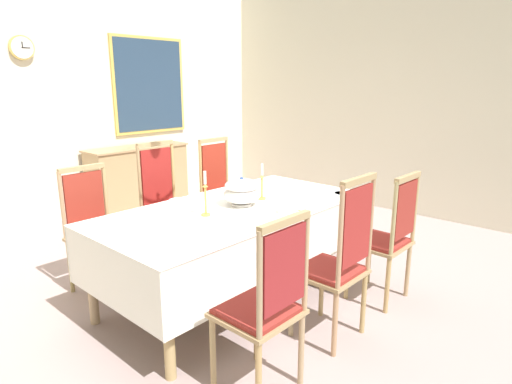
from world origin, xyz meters
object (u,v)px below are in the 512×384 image
candlestick_west (205,198)px  bowl_far_left (179,201)px  chair_south_a (266,303)px  chair_north_a (94,228)px  mounted_clock (22,48)px  framed_painting (149,86)px  chair_south_b (339,259)px  bowl_near_left (342,194)px  chair_north_b (165,205)px  spoon_secondary (294,208)px  candlestick_east (262,186)px  spoon_primary (345,193)px  soup_tureen (242,191)px  chair_south_c (388,235)px  bowl_near_right (288,210)px  sideboard (139,178)px  dining_table (236,216)px  chair_north_c (222,192)px

candlestick_west → bowl_far_left: 0.46m
chair_south_a → chair_north_a: size_ratio=1.01×
mounted_clock → framed_painting: size_ratio=0.20×
chair_south_b → bowl_near_left: (0.89, 0.53, 0.20)m
chair_south_b → chair_north_b: bearing=90.0°
chair_north_a → spoon_secondary: chair_north_a is taller
candlestick_east → spoon_primary: size_ratio=1.78×
candlestick_east → bowl_near_left: (0.57, -0.45, -0.11)m
framed_painting → chair_south_b: bearing=-108.2°
chair_south_a → framed_painting: 4.74m
chair_north_a → spoon_primary: bearing=141.2°
chair_south_a → soup_tureen: (0.81, 0.98, 0.33)m
chair_north_a → candlestick_west: 1.12m
chair_south_c → bowl_near_left: size_ratio=6.83×
bowl_far_left → chair_north_b: bearing=65.2°
chair_south_b → chair_south_c: (0.76, 0.01, -0.03)m
chair_south_b → bowl_far_left: chair_south_b is taller
bowl_near_left → bowl_near_right: (-0.73, 0.04, 0.00)m
chair_north_a → sideboard: 2.52m
candlestick_west → candlestick_east: candlestick_west is taller
chair_south_b → sideboard: size_ratio=0.83×
chair_south_c → soup_tureen: chair_south_c is taller
sideboard → bowl_near_left: bearing=89.6°
chair_south_a → bowl_far_left: 1.51m
soup_tureen → candlestick_west: candlestick_west is taller
dining_table → chair_south_b: (0.01, -0.98, -0.10)m
candlestick_east → mounted_clock: 3.42m
chair_north_b → chair_north_c: bearing=179.8°
dining_table → candlestick_east: (0.32, 0.00, 0.20)m
chair_south_a → spoon_primary: bearing=17.4°
spoon_primary → spoon_secondary: same height
spoon_primary → framed_painting: 3.69m
dining_table → soup_tureen: soup_tureen is taller
spoon_primary → spoon_secondary: 0.73m
bowl_near_left → spoon_secondary: bearing=173.6°
chair_south_a → sideboard: (1.66, 3.84, -0.12)m
chair_north_b → sideboard: 2.10m
candlestick_east → bowl_near_right: bearing=-111.3°
chair_south_b → spoon_primary: (0.99, 0.55, 0.19)m
chair_south_b → soup_tureen: size_ratio=3.84×
chair_north_a → bowl_near_left: bearing=138.8°
candlestick_west → spoon_secondary: (0.60, -0.39, -0.13)m
chair_south_a → bowl_near_left: chair_south_a is taller
chair_south_a → bowl_near_left: (1.64, 0.52, 0.23)m
candlestick_west → sideboard: bearing=66.6°
chair_north_c → spoon_primary: (0.24, -1.41, 0.19)m
chair_north_a → soup_tureen: size_ratio=3.50×
candlestick_east → spoon_primary: 0.81m
bowl_far_left → spoon_primary: size_ratio=0.92×
chair_south_b → spoon_primary: chair_south_b is taller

